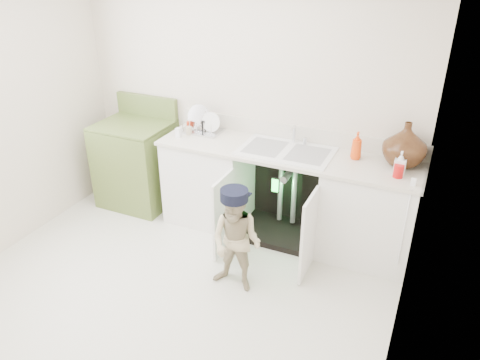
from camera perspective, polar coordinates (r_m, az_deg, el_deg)
name	(u,v)px	position (r m, az deg, el deg)	size (l,w,h in m)	color
ground	(171,292)	(4.06, -8.40, -13.30)	(3.50, 3.50, 0.00)	beige
room_shell	(159,155)	(3.39, -9.80, 3.03)	(6.00, 5.50, 1.26)	beige
counter_run	(289,192)	(4.47, 6.04, -1.40)	(2.44, 1.02, 1.28)	white
avocado_stove	(137,162)	(5.19, -12.46, 2.10)	(0.74, 0.65, 1.14)	olive
repair_worker	(236,241)	(3.79, -0.46, -7.39)	(0.45, 0.75, 0.91)	#C3B38C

